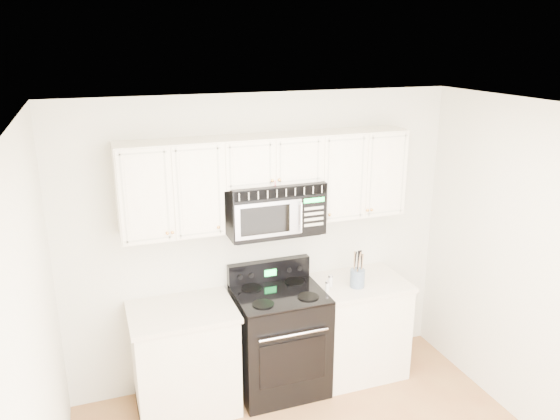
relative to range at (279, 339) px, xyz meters
name	(u,v)px	position (x,y,z in m)	size (l,w,h in m)	color
room	(353,338)	(-0.04, -1.43, 0.82)	(3.51, 3.51, 2.61)	olive
base_cabinet_left	(185,362)	(-0.84, 0.01, -0.06)	(0.86, 0.65, 0.92)	white
base_cabinet_right	(356,329)	(0.76, 0.01, -0.06)	(0.86, 0.65, 0.92)	white
range	(279,339)	(0.00, 0.00, 0.00)	(0.76, 0.69, 1.12)	black
upper_cabinets	(268,176)	(-0.04, 0.15, 1.45)	(2.44, 0.37, 0.75)	white
microwave	(274,207)	(-0.01, 0.11, 1.19)	(0.80, 0.45, 0.44)	black
utensil_crock	(357,277)	(0.70, -0.09, 0.53)	(0.13, 0.13, 0.34)	slate
shaker_salt	(327,286)	(0.41, -0.09, 0.48)	(0.04, 0.04, 0.09)	silver
shaker_pepper	(330,281)	(0.48, -0.01, 0.49)	(0.04, 0.04, 0.11)	silver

